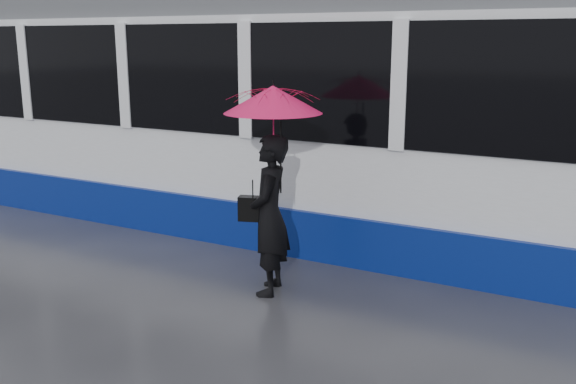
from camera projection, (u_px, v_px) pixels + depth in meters
The scene contains 6 objects.
ground at pixel (266, 295), 6.95m from camera, with size 90.00×90.00×0.00m, color #2A2A2F.
rails at pixel (355, 234), 9.09m from camera, with size 34.00×1.51×0.02m.
tram at pixel (324, 118), 8.95m from camera, with size 26.00×2.56×3.35m.
woman at pixel (270, 215), 6.85m from camera, with size 0.63×0.42×1.74m, color black.
umbrella at pixel (273, 119), 6.59m from camera, with size 1.29×1.29×1.17m.
handbag at pixel (253, 209), 6.96m from camera, with size 0.34×0.23×0.45m.
Camera 1 is at (3.31, -5.60, 2.70)m, focal length 40.00 mm.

